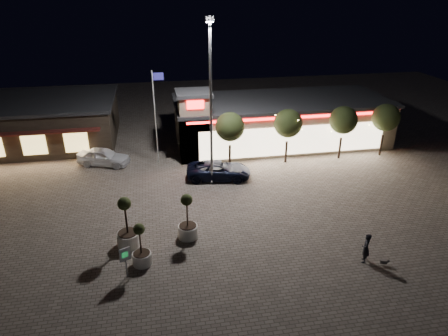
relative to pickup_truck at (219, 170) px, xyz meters
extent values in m
plane|color=#71655C|center=(-2.69, -8.88, -0.71)|extent=(90.00, 90.00, 0.00)
cube|color=gray|center=(7.31, 7.12, 1.29)|extent=(20.00, 8.00, 4.00)
cube|color=#262628|center=(7.31, 7.12, 3.44)|extent=(20.40, 8.40, 0.30)
cube|color=#FFE7BF|center=(7.31, 3.07, 0.89)|extent=(17.00, 0.12, 2.60)
cube|color=#FF1414|center=(7.31, 3.04, 3.04)|extent=(19.00, 0.10, 0.18)
cube|color=gray|center=(-1.39, 4.42, 2.19)|extent=(2.60, 2.60, 5.80)
cube|color=#262628|center=(-1.39, 4.42, 5.24)|extent=(3.00, 3.00, 0.30)
cube|color=#FF1414|center=(-1.39, 3.07, 4.59)|extent=(1.40, 0.10, 0.70)
cube|color=#382D23|center=(-16.69, 11.12, 1.29)|extent=(16.00, 10.00, 4.00)
cube|color=#262628|center=(-16.69, 11.12, 3.44)|extent=(16.40, 10.40, 0.30)
cube|color=#591E19|center=(-16.69, 5.72, 2.09)|extent=(14.40, 0.80, 0.15)
cube|color=#FFD672|center=(-15.19, 6.07, 0.89)|extent=(2.00, 0.12, 1.80)
cube|color=#FFD672|center=(-11.69, 6.07, 0.89)|extent=(2.00, 0.12, 1.80)
cylinder|color=gray|center=(-0.69, -0.88, 5.29)|extent=(0.20, 0.20, 12.00)
cube|color=gray|center=(-0.69, -0.88, 11.49)|extent=(0.60, 0.40, 0.35)
cube|color=white|center=(-0.69, -0.88, 11.29)|extent=(0.45, 0.30, 0.08)
cylinder|color=white|center=(-4.69, 4.12, 3.29)|extent=(0.10, 0.10, 8.00)
cube|color=navy|center=(-4.24, 4.12, 6.79)|extent=(0.90, 0.04, 0.60)
cylinder|color=#332319|center=(1.31, 2.12, 0.25)|extent=(0.20, 0.20, 1.92)
sphere|color=#2D3819|center=(1.31, 2.12, 2.87)|extent=(2.42, 2.42, 2.42)
cylinder|color=#332319|center=(6.31, 2.12, 0.25)|extent=(0.20, 0.20, 1.92)
sphere|color=#2D3819|center=(6.31, 2.12, 2.87)|extent=(2.42, 2.42, 2.42)
cylinder|color=#332319|center=(11.31, 2.12, 0.25)|extent=(0.20, 0.20, 1.92)
sphere|color=#2D3819|center=(11.31, 2.12, 2.87)|extent=(2.42, 2.42, 2.42)
cylinder|color=#332319|center=(15.31, 2.12, 0.25)|extent=(0.20, 0.20, 1.92)
sphere|color=#2D3819|center=(15.31, 2.12, 2.87)|extent=(2.42, 2.42, 2.42)
imported|color=black|center=(0.00, 0.00, 0.00)|extent=(5.43, 3.19, 1.42)
imported|color=white|center=(-9.32, 4.36, 0.05)|extent=(4.80, 3.16, 1.52)
imported|color=black|center=(6.29, -11.94, 0.19)|extent=(0.69, 0.78, 1.80)
cube|color=#59514C|center=(7.19, -12.47, -0.46)|extent=(0.42, 0.26, 0.20)
sphere|color=#59514C|center=(7.40, -12.53, -0.38)|extent=(0.18, 0.18, 0.18)
cylinder|color=silver|center=(-6.81, -8.06, -0.26)|extent=(1.34, 1.34, 0.89)
cylinder|color=black|center=(-6.81, -8.06, 0.21)|extent=(1.16, 1.16, 0.07)
cylinder|color=#332319|center=(-6.81, -8.06, 1.24)|extent=(0.11, 0.11, 2.01)
sphere|color=#2D3819|center=(-6.81, -8.06, 2.19)|extent=(0.78, 0.78, 0.78)
cylinder|color=silver|center=(-6.02, -9.94, -0.35)|extent=(1.07, 1.07, 0.71)
cylinder|color=black|center=(-6.02, -9.94, 0.02)|extent=(0.92, 0.92, 0.05)
cylinder|color=#332319|center=(-6.02, -9.94, 0.85)|extent=(0.09, 0.09, 1.60)
sphere|color=#2D3819|center=(-6.02, -9.94, 1.60)|extent=(0.62, 0.62, 0.62)
cylinder|color=silver|center=(-3.25, -7.79, -0.30)|extent=(1.22, 1.22, 0.81)
cylinder|color=black|center=(-3.25, -7.79, 0.12)|extent=(1.06, 1.06, 0.06)
cylinder|color=#332319|center=(-3.25, -7.79, 1.07)|extent=(0.10, 0.10, 1.83)
sphere|color=#2D3819|center=(-3.25, -7.79, 1.93)|extent=(0.71, 0.71, 0.71)
cylinder|color=gray|center=(-6.81, -10.87, -0.15)|extent=(0.07, 0.07, 1.11)
cube|color=white|center=(-6.81, -10.87, 0.73)|extent=(0.58, 0.29, 0.79)
cube|color=green|center=(-6.81, -10.90, 0.73)|extent=(0.31, 0.14, 0.32)
camera|label=1|loc=(-4.75, -28.50, 13.56)|focal=32.00mm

